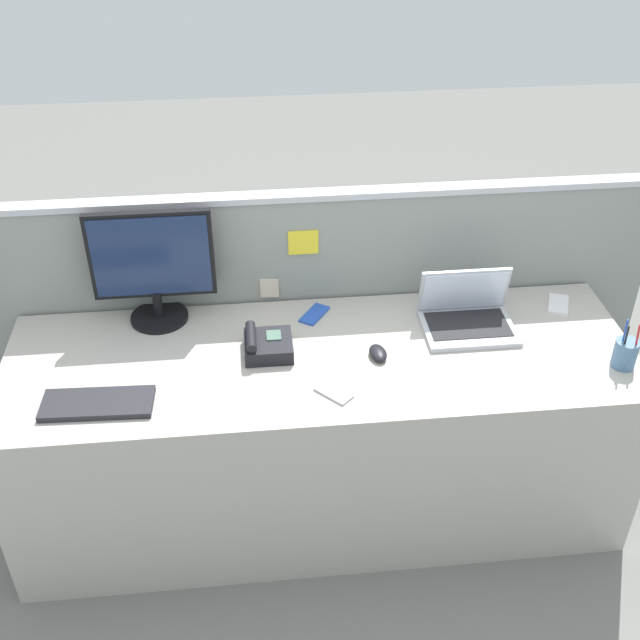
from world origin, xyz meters
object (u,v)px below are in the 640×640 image
at_px(pen_cup, 625,353).
at_px(desktop_monitor, 152,263).
at_px(computer_mouse_right_hand, 378,353).
at_px(keyboard_main, 97,404).
at_px(cell_phone_blue_case, 313,314).
at_px(cell_phone_white_slab, 558,304).
at_px(desk_phone, 267,345).
at_px(laptop, 467,314).
at_px(cell_phone_silver_slab, 334,393).

bearing_deg(pen_cup, desktop_monitor, 163.83).
bearing_deg(computer_mouse_right_hand, keyboard_main, -176.15).
bearing_deg(cell_phone_blue_case, cell_phone_white_slab, 33.00).
distance_m(computer_mouse_right_hand, pen_cup, 0.86).
distance_m(desktop_monitor, desk_phone, 0.52).
distance_m(keyboard_main, pen_cup, 1.80).
height_order(laptop, keyboard_main, laptop).
xyz_separation_m(desk_phone, cell_phone_silver_slab, (0.21, -0.25, -0.03)).
height_order(cell_phone_blue_case, cell_phone_white_slab, same).
bearing_deg(computer_mouse_right_hand, cell_phone_blue_case, 119.66).
bearing_deg(cell_phone_white_slab, cell_phone_silver_slab, -132.97).
bearing_deg(desktop_monitor, cell_phone_silver_slab, -40.50).
xyz_separation_m(pen_cup, cell_phone_white_slab, (-0.09, 0.40, -0.05)).
height_order(pen_cup, cell_phone_silver_slab, pen_cup).
distance_m(laptop, pen_cup, 0.57).
relative_size(desktop_monitor, pen_cup, 2.39).
height_order(laptop, desk_phone, laptop).
height_order(desk_phone, keyboard_main, desk_phone).
xyz_separation_m(keyboard_main, computer_mouse_right_hand, (0.96, 0.17, 0.01)).
relative_size(desk_phone, computer_mouse_right_hand, 1.71).
height_order(desktop_monitor, desk_phone, desktop_monitor).
bearing_deg(cell_phone_silver_slab, computer_mouse_right_hand, 2.76).
height_order(desktop_monitor, cell_phone_white_slab, desktop_monitor).
relative_size(keyboard_main, cell_phone_white_slab, 2.64).
distance_m(laptop, computer_mouse_right_hand, 0.40).
bearing_deg(desktop_monitor, cell_phone_blue_case, -4.61).
relative_size(desktop_monitor, computer_mouse_right_hand, 4.51).
relative_size(laptop, cell_phone_white_slab, 2.47).
bearing_deg(cell_phone_white_slab, desktop_monitor, -161.00).
bearing_deg(desktop_monitor, cell_phone_white_slab, -2.84).
relative_size(computer_mouse_right_hand, cell_phone_silver_slab, 0.79).
xyz_separation_m(computer_mouse_right_hand, cell_phone_silver_slab, (-0.18, -0.19, -0.01)).
height_order(keyboard_main, cell_phone_white_slab, keyboard_main).
distance_m(keyboard_main, cell_phone_blue_case, 0.88).
xyz_separation_m(cell_phone_silver_slab, cell_phone_white_slab, (0.94, 0.44, 0.00)).
xyz_separation_m(desktop_monitor, pen_cup, (1.63, -0.47, -0.19)).
relative_size(desktop_monitor, keyboard_main, 1.24).
relative_size(desk_phone, cell_phone_blue_case, 1.23).
relative_size(desk_phone, cell_phone_white_slab, 1.24).
distance_m(desktop_monitor, computer_mouse_right_hand, 0.88).
bearing_deg(cell_phone_white_slab, computer_mouse_right_hand, -139.63).
height_order(desktop_monitor, keyboard_main, desktop_monitor).
distance_m(cell_phone_silver_slab, cell_phone_white_slab, 1.04).
height_order(computer_mouse_right_hand, pen_cup, pen_cup).
height_order(computer_mouse_right_hand, cell_phone_white_slab, computer_mouse_right_hand).
height_order(cell_phone_silver_slab, cell_phone_white_slab, same).
bearing_deg(cell_phone_blue_case, computer_mouse_right_hand, -19.49).
bearing_deg(desk_phone, cell_phone_silver_slab, -50.30).
height_order(pen_cup, cell_phone_blue_case, pen_cup).
distance_m(desk_phone, cell_phone_blue_case, 0.29).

